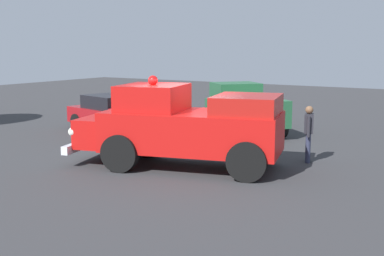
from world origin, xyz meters
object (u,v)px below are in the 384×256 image
(lawn_chair_by_car, at_px, (123,107))
(spectator_seated, at_px, (171,105))
(lawn_chair_spare, at_px, (183,124))
(spectator_standing, at_px, (309,130))
(classic_hot_rod, at_px, (115,114))
(lawn_chair_near_truck, at_px, (173,107))
(parked_pickup, at_px, (243,107))
(vintage_fire_truck, at_px, (184,126))

(lawn_chair_by_car, xyz_separation_m, spectator_seated, (1.28, -1.84, 0.11))
(lawn_chair_spare, relative_size, spectator_standing, 0.61)
(classic_hot_rod, bearing_deg, lawn_chair_spare, -90.15)
(lawn_chair_near_truck, relative_size, lawn_chair_by_car, 1.00)
(lawn_chair_by_car, relative_size, spectator_seated, 0.79)
(lawn_chair_near_truck, height_order, spectator_seated, spectator_seated)
(lawn_chair_by_car, bearing_deg, parked_pickup, -90.44)
(lawn_chair_spare, height_order, spectator_standing, spectator_standing)
(vintage_fire_truck, bearing_deg, lawn_chair_spare, 33.55)
(classic_hot_rod, height_order, lawn_chair_spare, classic_hot_rod)
(vintage_fire_truck, bearing_deg, parked_pickup, 11.58)
(vintage_fire_truck, xyz_separation_m, lawn_chair_near_truck, (7.79, 5.65, -0.61))
(parked_pickup, xyz_separation_m, lawn_chair_spare, (-2.80, 1.05, -0.40))
(lawn_chair_by_car, xyz_separation_m, spectator_standing, (-3.87, -10.27, 0.37))
(lawn_chair_spare, distance_m, spectator_seated, 5.31)
(parked_pickup, relative_size, spectator_seated, 3.69)
(classic_hot_rod, distance_m, lawn_chair_spare, 3.21)
(lawn_chair_near_truck, distance_m, spectator_seated, 0.17)
(lawn_chair_near_truck, relative_size, spectator_seated, 0.79)
(lawn_chair_by_car, distance_m, spectator_seated, 2.24)
(lawn_chair_near_truck, bearing_deg, spectator_standing, -122.17)
(vintage_fire_truck, xyz_separation_m, lawn_chair_spare, (3.54, 2.35, -0.61))
(vintage_fire_truck, distance_m, lawn_chair_near_truck, 9.64)
(classic_hot_rod, height_order, parked_pickup, parked_pickup)
(lawn_chair_near_truck, bearing_deg, parked_pickup, -108.44)
(parked_pickup, distance_m, spectator_seated, 4.59)
(vintage_fire_truck, bearing_deg, lawn_chair_by_car, 49.69)
(vintage_fire_truck, relative_size, spectator_seated, 4.89)
(vintage_fire_truck, height_order, spectator_seated, vintage_fire_truck)
(vintage_fire_truck, relative_size, parked_pickup, 1.33)
(vintage_fire_truck, height_order, lawn_chair_by_car, vintage_fire_truck)
(classic_hot_rod, bearing_deg, lawn_chair_by_car, 34.82)
(classic_hot_rod, relative_size, lawn_chair_spare, 4.58)
(lawn_chair_spare, xyz_separation_m, spectator_seated, (4.12, 3.34, 0.11))
(lawn_chair_spare, bearing_deg, spectator_seated, 39.02)
(parked_pickup, xyz_separation_m, lawn_chair_by_car, (0.05, 6.23, -0.40))
(classic_hot_rod, xyz_separation_m, lawn_chair_spare, (-0.01, -3.21, -0.16))
(classic_hot_rod, distance_m, parked_pickup, 5.09)
(vintage_fire_truck, relative_size, classic_hot_rod, 1.35)
(parked_pickup, height_order, lawn_chair_by_car, parked_pickup)
(vintage_fire_truck, xyz_separation_m, classic_hot_rod, (3.55, 5.55, -0.45))
(lawn_chair_spare, bearing_deg, lawn_chair_near_truck, 37.88)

